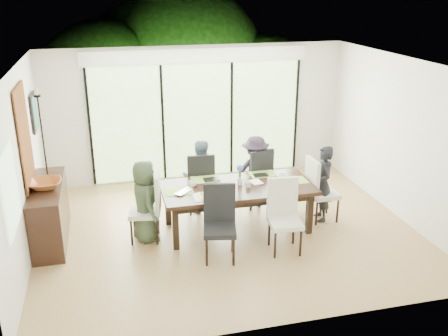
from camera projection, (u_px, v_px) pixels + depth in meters
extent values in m
cube|color=brown|center=(228.00, 230.00, 8.18)|extent=(6.00, 5.00, 0.01)
cube|color=white|center=(228.00, 64.00, 7.24)|extent=(6.00, 5.00, 0.01)
cube|color=beige|center=(197.00, 114.00, 9.99)|extent=(6.00, 0.02, 2.70)
cube|color=silver|center=(284.00, 224.00, 5.43)|extent=(6.00, 0.02, 2.70)
cube|color=white|center=(21.00, 168.00, 7.04)|extent=(0.02, 5.00, 2.70)
cube|color=beige|center=(401.00, 139.00, 8.38)|extent=(0.02, 5.00, 2.70)
cube|color=#598C3F|center=(198.00, 121.00, 10.01)|extent=(4.20, 0.02, 2.30)
cube|color=white|center=(197.00, 56.00, 9.55)|extent=(4.40, 0.06, 0.28)
cube|color=black|center=(90.00, 128.00, 9.53)|extent=(0.05, 0.04, 2.30)
cube|color=black|center=(163.00, 124.00, 9.84)|extent=(0.05, 0.04, 2.30)
cube|color=black|center=(231.00, 119.00, 10.16)|extent=(0.05, 0.04, 2.30)
cube|color=black|center=(296.00, 115.00, 10.47)|extent=(0.05, 0.04, 2.30)
cube|color=#8CAD7F|center=(10.00, 191.00, 5.90)|extent=(0.02, 0.90, 1.00)
cube|color=brown|center=(191.00, 164.00, 11.29)|extent=(6.00, 1.80, 0.10)
cube|color=#513223|center=(184.00, 129.00, 11.81)|extent=(6.00, 0.08, 0.06)
sphere|color=#14380F|center=(103.00, 88.00, 12.01)|extent=(3.20, 3.20, 3.20)
sphere|color=#14380F|center=(188.00, 65.00, 12.92)|extent=(4.00, 4.00, 4.00)
sphere|color=#14380F|center=(263.00, 89.00, 12.78)|extent=(2.80, 2.80, 2.80)
sphere|color=#14380F|center=(147.00, 70.00, 13.40)|extent=(3.60, 3.60, 3.60)
cube|color=black|center=(238.00, 188.00, 7.99)|extent=(2.43, 1.11, 0.06)
cube|color=black|center=(238.00, 193.00, 8.02)|extent=(2.23, 0.91, 0.10)
cube|color=black|center=(176.00, 228.00, 7.49)|extent=(0.09, 0.09, 0.70)
cube|color=black|center=(310.00, 213.00, 7.97)|extent=(0.09, 0.09, 0.70)
cube|color=black|center=(168.00, 205.00, 8.27)|extent=(0.09, 0.09, 0.70)
cube|color=black|center=(290.00, 193.00, 8.75)|extent=(0.09, 0.09, 0.70)
imported|color=#34432D|center=(145.00, 201.00, 7.68)|extent=(0.47, 0.66, 1.31)
imported|color=black|center=(323.00, 184.00, 8.35)|extent=(0.45, 0.65, 1.31)
imported|color=slate|center=(200.00, 176.00, 8.67)|extent=(0.62, 0.40, 1.31)
imported|color=#291F2F|center=(255.00, 171.00, 8.89)|extent=(0.66, 0.46, 1.31)
cube|color=#92B641|center=(179.00, 191.00, 7.76)|extent=(0.45, 0.32, 0.01)
cube|color=#85AF3E|center=(293.00, 180.00, 8.19)|extent=(0.45, 0.32, 0.01)
cube|color=#96C145|center=(205.00, 179.00, 8.24)|extent=(0.45, 0.32, 0.01)
cube|color=#7FB540|center=(263.00, 174.00, 8.46)|extent=(0.45, 0.32, 0.01)
cube|color=white|center=(208.00, 196.00, 7.58)|extent=(0.45, 0.32, 0.01)
cube|color=black|center=(212.00, 179.00, 8.21)|extent=(0.26, 0.18, 0.01)
cube|color=black|center=(261.00, 175.00, 8.40)|extent=(0.24, 0.17, 0.01)
cube|color=white|center=(280.00, 183.00, 8.09)|extent=(0.30, 0.22, 0.00)
cube|color=white|center=(208.00, 195.00, 7.58)|extent=(0.26, 0.26, 0.02)
cube|color=orange|center=(208.00, 194.00, 7.57)|extent=(0.20, 0.20, 0.01)
cylinder|color=silver|center=(240.00, 181.00, 8.01)|extent=(0.08, 0.08, 0.12)
cylinder|color=#337226|center=(240.00, 174.00, 7.97)|extent=(0.04, 0.04, 0.16)
sphere|color=#524FC7|center=(240.00, 168.00, 7.94)|extent=(0.11, 0.11, 0.11)
imported|color=silver|center=(186.00, 193.00, 7.69)|extent=(0.39, 0.39, 0.03)
imported|color=white|center=(193.00, 184.00, 7.94)|extent=(0.16, 0.16, 0.10)
imported|color=white|center=(248.00, 185.00, 7.90)|extent=(0.11, 0.11, 0.09)
imported|color=white|center=(283.00, 177.00, 8.23)|extent=(0.16, 0.16, 0.10)
imported|color=white|center=(252.00, 183.00, 8.08)|extent=(0.20, 0.25, 0.02)
cube|color=black|center=(50.00, 213.00, 7.74)|extent=(0.46, 1.64, 0.92)
imported|color=brown|center=(45.00, 184.00, 7.46)|extent=(0.49, 0.49, 0.12)
cylinder|color=black|center=(48.00, 176.00, 7.89)|extent=(0.10, 0.10, 0.04)
cylinder|color=black|center=(43.00, 137.00, 7.66)|extent=(0.02, 0.02, 1.28)
cylinder|color=black|center=(37.00, 96.00, 7.44)|extent=(0.10, 0.10, 0.03)
cylinder|color=silver|center=(37.00, 92.00, 7.42)|extent=(0.04, 0.04, 0.10)
cube|color=#954315|center=(25.00, 137.00, 7.29)|extent=(0.02, 1.00, 1.50)
cube|color=black|center=(34.00, 112.00, 8.45)|extent=(0.03, 0.55, 0.65)
cube|color=#1A5551|center=(35.00, 112.00, 8.46)|extent=(0.01, 0.45, 0.55)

